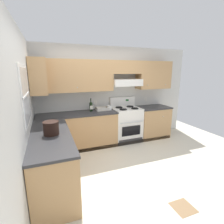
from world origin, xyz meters
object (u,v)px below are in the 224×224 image
Objects in this scene: stove at (126,124)px; bowl at (102,109)px; wine_bottle at (91,106)px; bucket at (51,128)px; paper_towel_roll at (109,108)px.

stove reaches higher than bowl.
stove is at bearing -4.60° from wine_bottle.
bucket reaches higher than paper_towel_roll.
wine_bottle is (-0.97, 0.08, 0.56)m from stove.
bucket is (-1.32, -1.41, 0.09)m from bowl.
bucket is (-1.98, -1.31, 0.55)m from stove.
paper_towel_roll reaches higher than bowl.
bucket is 2.19× the size of paper_towel_roll.
wine_bottle reaches higher than bowl.
bowl is 2.81× the size of paper_towel_roll.
bowl is at bearing 161.85° from paper_towel_roll.
bucket is at bearing -137.92° from paper_towel_roll.
wine_bottle reaches higher than stove.
bowl is at bearing 3.51° from wine_bottle.
stove is 3.65× the size of bowl.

